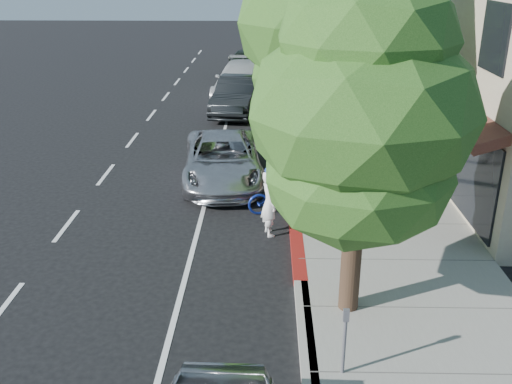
{
  "coord_description": "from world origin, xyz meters",
  "views": [
    {
      "loc": [
        -0.75,
        -11.88,
        6.65
      ],
      "look_at": [
        -1.04,
        1.2,
        1.35
      ],
      "focal_mm": 40.0,
      "sensor_mm": 36.0,
      "label": 1
    }
  ],
  "objects_px": {
    "street_tree_1": "(330,25)",
    "white_pickup": "(242,81)",
    "bicycle": "(280,197)",
    "street_tree_0": "(361,116)",
    "pedestrian": "(347,137)",
    "dark_sedan": "(238,95)",
    "cyclist": "(269,203)",
    "street_tree_4": "(298,5)",
    "street_tree_5": "(294,1)",
    "silver_suv": "(223,159)",
    "street_tree_3": "(304,14)",
    "dark_suv_far": "(245,63)",
    "street_tree_2": "(313,26)"
  },
  "relations": [
    {
      "from": "street_tree_5",
      "to": "bicycle",
      "type": "bearing_deg",
      "value": -92.98
    },
    {
      "from": "street_tree_0",
      "to": "dark_sedan",
      "type": "distance_m",
      "value": 17.1
    },
    {
      "from": "street_tree_0",
      "to": "dark_sedan",
      "type": "height_order",
      "value": "street_tree_0"
    },
    {
      "from": "bicycle",
      "to": "cyclist",
      "type": "bearing_deg",
      "value": 154.55
    },
    {
      "from": "street_tree_1",
      "to": "street_tree_4",
      "type": "height_order",
      "value": "street_tree_1"
    },
    {
      "from": "street_tree_0",
      "to": "cyclist",
      "type": "height_order",
      "value": "street_tree_0"
    },
    {
      "from": "street_tree_1",
      "to": "street_tree_4",
      "type": "xyz_separation_m",
      "value": [
        -0.0,
        18.0,
        -0.69
      ]
    },
    {
      "from": "street_tree_1",
      "to": "bicycle",
      "type": "distance_m",
      "value": 4.87
    },
    {
      "from": "white_pickup",
      "to": "street_tree_0",
      "type": "bearing_deg",
      "value": -76.58
    },
    {
      "from": "street_tree_3",
      "to": "street_tree_1",
      "type": "bearing_deg",
      "value": -90.0
    },
    {
      "from": "street_tree_4",
      "to": "bicycle",
      "type": "distance_m",
      "value": 19.44
    },
    {
      "from": "street_tree_3",
      "to": "pedestrian",
      "type": "distance_m",
      "value": 9.66
    },
    {
      "from": "street_tree_0",
      "to": "street_tree_3",
      "type": "xyz_separation_m",
      "value": [
        0.0,
        18.0,
        0.27
      ]
    },
    {
      "from": "street_tree_5",
      "to": "silver_suv",
      "type": "relative_size",
      "value": 1.31
    },
    {
      "from": "street_tree_5",
      "to": "dark_sedan",
      "type": "distance_m",
      "value": 14.24
    },
    {
      "from": "street_tree_2",
      "to": "street_tree_4",
      "type": "distance_m",
      "value": 12.0
    },
    {
      "from": "street_tree_0",
      "to": "bicycle",
      "type": "distance_m",
      "value": 6.31
    },
    {
      "from": "street_tree_1",
      "to": "street_tree_3",
      "type": "xyz_separation_m",
      "value": [
        0.0,
        12.0,
        -0.68
      ]
    },
    {
      "from": "silver_suv",
      "to": "cyclist",
      "type": "bearing_deg",
      "value": -73.97
    },
    {
      "from": "cyclist",
      "to": "street_tree_1",
      "type": "bearing_deg",
      "value": -50.52
    },
    {
      "from": "street_tree_5",
      "to": "silver_suv",
      "type": "xyz_separation_m",
      "value": [
        -3.1,
        -22.5,
        -3.46
      ]
    },
    {
      "from": "bicycle",
      "to": "silver_suv",
      "type": "relative_size",
      "value": 0.35
    },
    {
      "from": "pedestrian",
      "to": "street_tree_5",
      "type": "bearing_deg",
      "value": -93.46
    },
    {
      "from": "cyclist",
      "to": "street_tree_3",
      "type": "bearing_deg",
      "value": -23.15
    },
    {
      "from": "street_tree_4",
      "to": "pedestrian",
      "type": "distance_m",
      "value": 15.4
    },
    {
      "from": "street_tree_3",
      "to": "bicycle",
      "type": "bearing_deg",
      "value": -95.71
    },
    {
      "from": "dark_suv_far",
      "to": "street_tree_4",
      "type": "bearing_deg",
      "value": -27.6
    },
    {
      "from": "cyclist",
      "to": "silver_suv",
      "type": "bearing_deg",
      "value": 4.24
    },
    {
      "from": "street_tree_1",
      "to": "white_pickup",
      "type": "height_order",
      "value": "street_tree_1"
    },
    {
      "from": "street_tree_1",
      "to": "street_tree_5",
      "type": "bearing_deg",
      "value": 90.0
    },
    {
      "from": "street_tree_5",
      "to": "white_pickup",
      "type": "xyz_separation_m",
      "value": [
        -3.03,
        -10.37,
        -3.28
      ]
    },
    {
      "from": "street_tree_3",
      "to": "white_pickup",
      "type": "relative_size",
      "value": 1.13
    },
    {
      "from": "street_tree_0",
      "to": "street_tree_1",
      "type": "height_order",
      "value": "street_tree_1"
    },
    {
      "from": "street_tree_4",
      "to": "bicycle",
      "type": "bearing_deg",
      "value": -93.91
    },
    {
      "from": "street_tree_0",
      "to": "pedestrian",
      "type": "distance_m",
      "value": 9.55
    },
    {
      "from": "bicycle",
      "to": "dark_suv_far",
      "type": "relative_size",
      "value": 0.39
    },
    {
      "from": "cyclist",
      "to": "dark_sedan",
      "type": "bearing_deg",
      "value": -10.33
    },
    {
      "from": "white_pickup",
      "to": "street_tree_3",
      "type": "bearing_deg",
      "value": -23.56
    },
    {
      "from": "street_tree_2",
      "to": "silver_suv",
      "type": "height_order",
      "value": "street_tree_2"
    },
    {
      "from": "cyclist",
      "to": "bicycle",
      "type": "relative_size",
      "value": 0.95
    },
    {
      "from": "street_tree_0",
      "to": "street_tree_1",
      "type": "xyz_separation_m",
      "value": [
        0.0,
        6.0,
        0.95
      ]
    },
    {
      "from": "cyclist",
      "to": "street_tree_4",
      "type": "bearing_deg",
      "value": -21.29
    },
    {
      "from": "street_tree_0",
      "to": "cyclist",
      "type": "xyz_separation_m",
      "value": [
        -1.6,
        3.6,
        -3.24
      ]
    },
    {
      "from": "street_tree_0",
      "to": "silver_suv",
      "type": "xyz_separation_m",
      "value": [
        -3.1,
        7.5,
        -3.38
      ]
    },
    {
      "from": "street_tree_3",
      "to": "pedestrian",
      "type": "height_order",
      "value": "street_tree_3"
    },
    {
      "from": "cyclist",
      "to": "pedestrian",
      "type": "relative_size",
      "value": 0.94
    },
    {
      "from": "silver_suv",
      "to": "pedestrian",
      "type": "xyz_separation_m",
      "value": [
        4.18,
        1.49,
        0.34
      ]
    },
    {
      "from": "dark_suv_far",
      "to": "silver_suv",
      "type": "bearing_deg",
      "value": -84.24
    },
    {
      "from": "bicycle",
      "to": "dark_suv_far",
      "type": "xyz_separation_m",
      "value": [
        -1.8,
        21.04,
        0.32
      ]
    },
    {
      "from": "street_tree_5",
      "to": "white_pickup",
      "type": "distance_m",
      "value": 11.3
    }
  ]
}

